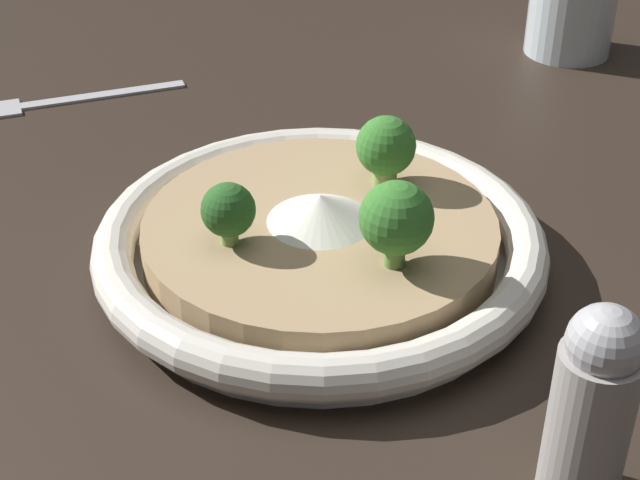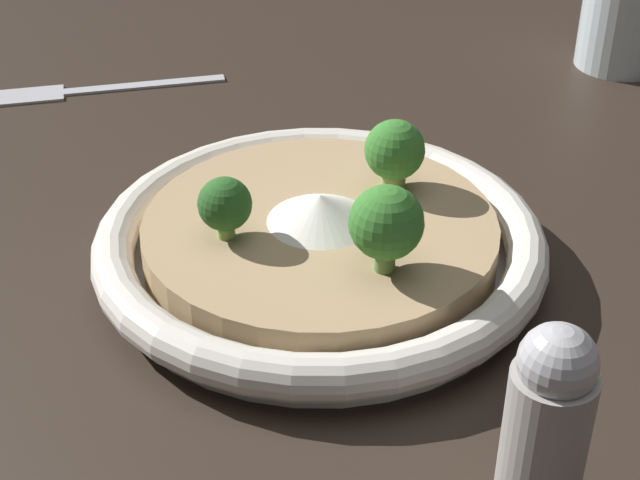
# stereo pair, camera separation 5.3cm
# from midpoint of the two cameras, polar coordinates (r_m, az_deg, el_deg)

# --- Properties ---
(ground_plane) EXTENTS (6.00, 6.00, 0.00)m
(ground_plane) POSITION_cam_midpoint_polar(r_m,az_deg,el_deg) (0.54, -2.80, -1.83)
(ground_plane) COLOR #2D231C
(risotto_bowl) EXTENTS (0.24, 0.24, 0.03)m
(risotto_bowl) POSITION_cam_midpoint_polar(r_m,az_deg,el_deg) (0.53, -2.85, -0.34)
(risotto_bowl) COLOR silver
(risotto_bowl) RESTS_ON ground_plane
(cheese_sprinkle) EXTENTS (0.06, 0.06, 0.02)m
(cheese_sprinkle) POSITION_cam_midpoint_polar(r_m,az_deg,el_deg) (0.52, -2.95, 1.64)
(cheese_sprinkle) COLOR white
(cheese_sprinkle) RESTS_ON risotto_bowl
(broccoli_back) EXTENTS (0.03, 0.03, 0.03)m
(broccoli_back) POSITION_cam_midpoint_polar(r_m,az_deg,el_deg) (0.50, -8.40, 1.59)
(broccoli_back) COLOR #759E4C
(broccoli_back) RESTS_ON risotto_bowl
(broccoli_front) EXTENTS (0.03, 0.03, 0.04)m
(broccoli_front) POSITION_cam_midpoint_polar(r_m,az_deg,el_deg) (0.54, 1.08, 5.32)
(broccoli_front) COLOR #84A856
(broccoli_front) RESTS_ON risotto_bowl
(broccoli_back_left) EXTENTS (0.04, 0.04, 0.05)m
(broccoli_back_left) POSITION_cam_midpoint_polar(r_m,az_deg,el_deg) (0.47, 1.29, 1.12)
(broccoli_back_left) COLOR #668E47
(broccoli_back_left) RESTS_ON risotto_bowl
(fork_utensil) EXTENTS (0.12, 0.15, 0.00)m
(fork_utensil) POSITION_cam_midpoint_polar(r_m,az_deg,el_deg) (0.76, -17.87, 7.57)
(fork_utensil) COLOR #B7B7BC
(fork_utensil) RESTS_ON ground_plane
(pepper_shaker) EXTENTS (0.03, 0.03, 0.09)m
(pepper_shaker) POSITION_cam_midpoint_polar(r_m,az_deg,el_deg) (0.39, 11.83, -9.65)
(pepper_shaker) COLOR #9E9993
(pepper_shaker) RESTS_ON ground_plane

